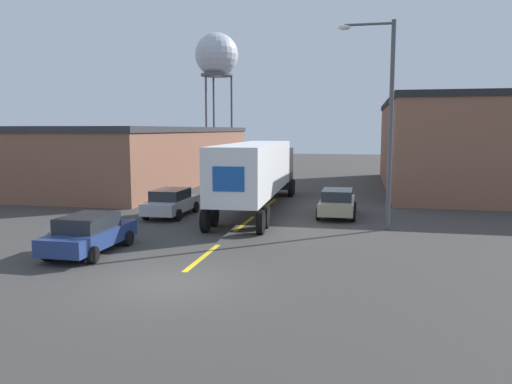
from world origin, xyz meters
TOP-DOWN VIEW (x-y plane):
  - ground_plane at (0.00, 0.00)m, footprint 160.00×160.00m
  - road_centerline at (0.00, 9.66)m, footprint 0.20×17.14m
  - warehouse_left at (-14.28, 26.68)m, footprint 14.03×28.50m
  - warehouse_right at (13.94, 27.27)m, footprint 13.35×22.23m
  - semi_truck at (-0.23, 14.17)m, footprint 3.29×15.63m
  - parked_car_left_far at (-4.30, 10.93)m, footprint 1.95×4.33m
  - parked_car_right_mid at (4.30, 12.60)m, footprint 1.95×4.33m
  - parked_car_left_near at (-4.30, 2.78)m, footprint 1.95×4.33m
  - water_tower at (-14.42, 54.14)m, footprint 5.95×5.95m
  - street_lamp at (6.48, 9.52)m, footprint 2.51×0.32m
  - fire_hydrant at (-5.79, 2.41)m, footprint 0.22×0.22m

SIDE VIEW (x-z plane):
  - ground_plane at x=0.00m, z-range 0.00..0.00m
  - road_centerline at x=0.00m, z-range 0.00..0.01m
  - fire_hydrant at x=-5.79m, z-range 0.00..0.83m
  - parked_car_left_far at x=-4.30m, z-range 0.02..1.46m
  - parked_car_right_mid at x=4.30m, z-range 0.02..1.46m
  - parked_car_left_near at x=-4.30m, z-range 0.02..1.46m
  - semi_truck at x=-0.23m, z-range 0.43..4.24m
  - warehouse_left at x=-14.28m, z-range 0.00..4.76m
  - warehouse_right at x=13.94m, z-range 0.00..6.80m
  - street_lamp at x=6.48m, z-range 0.66..9.97m
  - water_tower at x=-14.42m, z-range 5.70..23.43m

